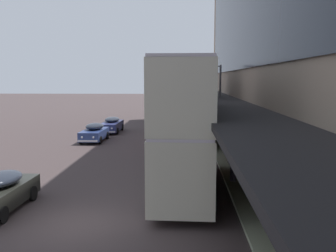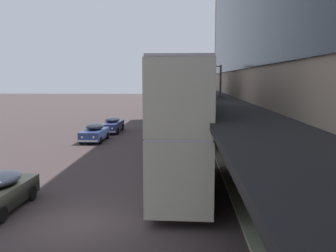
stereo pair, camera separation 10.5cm
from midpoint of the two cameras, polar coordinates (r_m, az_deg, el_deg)
The scene contains 12 objects.
ground at distance 14.55m, azimuth -13.62°, elevation -14.39°, with size 240.00×240.00×0.00m, color #3F3433.
transit_bus_kerbside_front at distance 59.42m, azimuth 2.73°, elevation 3.79°, with size 2.74×9.51×3.08m.
transit_bus_kerbside_rear at distance 31.59m, azimuth 3.08°, elevation 3.86°, with size 2.85×10.41×6.44m.
transit_bus_kerbside_far at distance 17.51m, azimuth 2.61°, elevation 0.69°, with size 2.95×9.77×6.15m.
sedan_second_mid at distance 69.29m, azimuth -0.01°, elevation 3.43°, with size 2.00×4.68×1.49m.
sedan_trailing_mid at distance 48.39m, azimuth -1.82°, elevation 1.82°, with size 1.91×4.61×1.56m.
sedan_second_near at distance 32.56m, azimuth -11.03°, elevation -0.95°, with size 1.88×4.33×1.55m.
sedan_lead_mid at distance 41.70m, azimuth 2.23°, elevation 0.91°, with size 2.04×4.63×1.48m.
sedan_oncoming_rear at distance 37.80m, azimuth -8.40°, elevation 0.22°, with size 1.78×4.80×1.51m.
vw_van at distance 51.82m, azimuth 2.54°, elevation 2.54°, with size 2.05×4.62×1.96m.
pedestrian_at_kerb at distance 19.18m, azimuth 9.99°, elevation -5.32°, with size 0.54×0.42×1.86m.
street_lamp at distance 31.21m, azimuth 7.73°, elevation 4.46°, with size 1.50×0.28×6.28m.
Camera 2 is at (3.97, -12.96, 5.30)m, focal length 40.00 mm.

